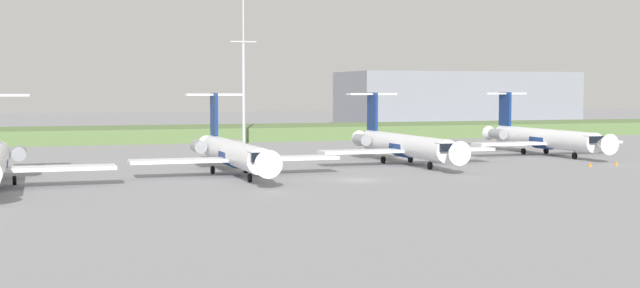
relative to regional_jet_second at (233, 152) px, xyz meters
The scene contains 9 objects.
ground_plane 23.51m from the regional_jet_second, 61.32° to the left, with size 500.00×500.00×0.00m, color gray.
grass_berm 68.10m from the regional_jet_second, 80.52° to the left, with size 320.00×20.00×2.53m, color #597542.
regional_jet_second is the anchor object (origin of this frame).
regional_jet_third 24.39m from the regional_jet_second, 16.51° to the left, with size 22.81×31.00×9.00m.
regional_jet_fourth 50.78m from the regional_jet_second, 16.92° to the left, with size 22.81×31.00×9.00m.
antenna_mast 50.16m from the regional_jet_second, 75.50° to the left, with size 4.40×0.50×26.61m.
distant_hangar 134.50m from the regional_jet_second, 52.46° to the left, with size 58.88×24.30×13.85m, color gray.
safety_cone_front_marker 43.93m from the regional_jet_second, ahead, with size 0.44×0.44×0.55m, color orange.
safety_cone_mid_marker 47.83m from the regional_jet_second, ahead, with size 0.44×0.44×0.55m, color orange.
Camera 1 is at (-31.58, -83.79, 9.40)m, focal length 48.56 mm.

